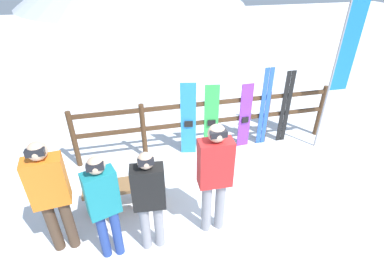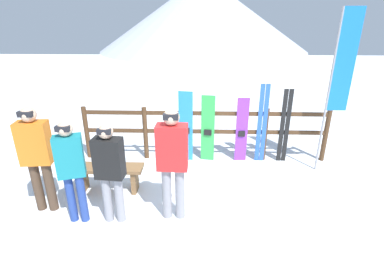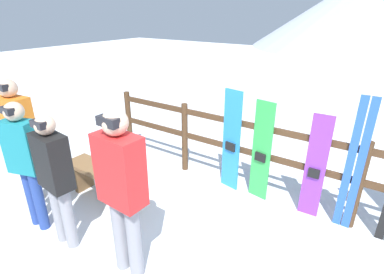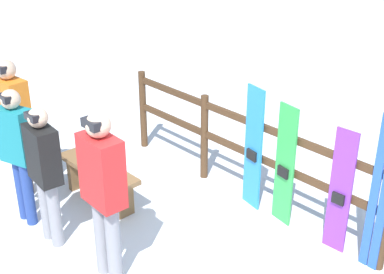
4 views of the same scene
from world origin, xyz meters
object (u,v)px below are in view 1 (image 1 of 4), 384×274
object	(u,v)px
person_black	(149,196)
person_red	(215,173)
person_teal	(103,202)
ski_pair_blue	(265,108)
bench	(125,190)
snowboard_blue	(188,120)
snowboard_green	(211,119)
ski_pair_black	(286,108)
snowboard_purple	(245,116)
rental_flag	(343,56)
person_orange	(50,192)

from	to	relation	value
person_black	person_red	bearing A→B (deg)	7.66
person_teal	ski_pair_blue	xyz separation A→B (m)	(3.15, 2.16, -0.11)
bench	person_teal	xyz separation A→B (m)	(-0.23, -0.85, 0.60)
snowboard_blue	snowboard_green	size ratio (longest dim) A/B	1.06
ski_pair_black	person_teal	bearing A→B (deg)	-149.18
bench	snowboard_purple	size ratio (longest dim) A/B	0.89
person_red	snowboard_blue	bearing A→B (deg)	87.49
bench	person_red	xyz separation A→B (m)	(1.23, -0.72, 0.68)
snowboard_purple	ski_pair_black	bearing A→B (deg)	0.22
bench	rental_flag	world-z (taller)	rental_flag
person_red	snowboard_green	xyz separation A→B (m)	(0.56, 2.02, -0.31)
person_orange	snowboard_blue	size ratio (longest dim) A/B	1.14
bench	ski_pair_blue	bearing A→B (deg)	24.12
snowboard_purple	rental_flag	size ratio (longest dim) A/B	0.45
bench	snowboard_green	world-z (taller)	snowboard_green
person_red	ski_pair_blue	bearing A→B (deg)	50.17
person_teal	rental_flag	world-z (taller)	rental_flag
ski_pair_black	rental_flag	distance (m)	1.42
person_red	person_black	world-z (taller)	person_red
person_orange	rental_flag	size ratio (longest dim) A/B	0.56
snowboard_green	rental_flag	world-z (taller)	rental_flag
bench	snowboard_green	bearing A→B (deg)	36.12
person_black	person_teal	bearing A→B (deg)	-178.67
person_red	person_black	bearing A→B (deg)	-172.34
person_red	snowboard_purple	world-z (taller)	person_red
rental_flag	person_orange	bearing A→B (deg)	-163.19
person_black	ski_pair_black	size ratio (longest dim) A/B	0.99
snowboard_blue	snowboard_purple	xyz separation A→B (m)	(1.19, -0.00, -0.06)
person_red	ski_pair_blue	size ratio (longest dim) A/B	1.05
snowboard_blue	ski_pair_blue	world-z (taller)	ski_pair_blue
bench	person_orange	bearing A→B (deg)	-146.11
person_black	snowboard_purple	size ratio (longest dim) A/B	1.13
ski_pair_black	person_red	bearing A→B (deg)	-136.89
snowboard_purple	person_black	bearing A→B (deg)	-135.39
bench	person_black	xyz separation A→B (m)	(0.33, -0.84, 0.56)
snowboard_blue	person_black	bearing A→B (deg)	-114.74
snowboard_purple	rental_flag	xyz separation A→B (m)	(1.63, -0.37, 1.25)
snowboard_blue	ski_pair_black	world-z (taller)	ski_pair_black
person_red	person_teal	size ratio (longest dim) A/B	1.09
person_orange	snowboard_purple	bearing A→B (deg)	29.22
person_teal	rental_flag	bearing A→B (deg)	22.23
person_red	person_teal	bearing A→B (deg)	-174.75
bench	person_orange	xyz separation A→B (m)	(-0.86, -0.58, 0.66)
ski_pair_black	rental_flag	xyz separation A→B (m)	(0.74, -0.38, 1.15)
snowboard_blue	snowboard_purple	world-z (taller)	snowboard_blue
person_black	snowboard_blue	distance (m)	2.37
person_teal	snowboard_green	world-z (taller)	person_teal
person_orange	ski_pair_black	bearing A→B (deg)	23.90
person_black	rental_flag	size ratio (longest dim) A/B	0.51
bench	person_orange	world-z (taller)	person_orange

